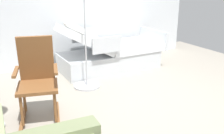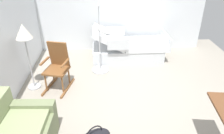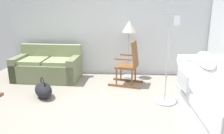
% 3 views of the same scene
% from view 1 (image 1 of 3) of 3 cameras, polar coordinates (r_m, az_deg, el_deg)
% --- Properties ---
extents(ground_plane, '(6.38, 6.38, 0.00)m').
position_cam_1_polar(ground_plane, '(3.72, 10.25, -8.87)').
color(ground_plane, gray).
extents(hospital_bed, '(1.06, 2.08, 1.05)m').
position_cam_1_polar(hospital_bed, '(5.20, -0.57, 2.88)').
color(hospital_bed, silver).
rests_on(hospital_bed, ground).
extents(rocking_chair, '(0.85, 0.64, 1.05)m').
position_cam_1_polar(rocking_chair, '(3.37, -16.01, -2.88)').
color(rocking_chair, brown).
rests_on(rocking_chair, ground).
extents(iv_pole, '(0.44, 0.44, 1.69)m').
position_cam_1_polar(iv_pole, '(4.32, -5.64, -1.20)').
color(iv_pole, '#B2B5BA').
rests_on(iv_pole, ground).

